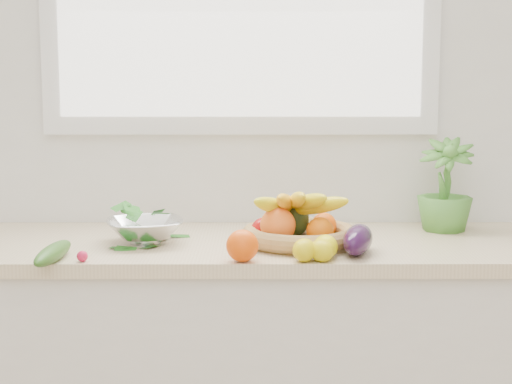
{
  "coord_description": "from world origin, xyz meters",
  "views": [
    {
      "loc": [
        0.04,
        -0.37,
        1.38
      ],
      "look_at": [
        0.05,
        1.93,
        1.05
      ],
      "focal_mm": 55.0,
      "sensor_mm": 36.0,
      "label": 1
    }
  ],
  "objects_px": {
    "apple": "(264,231)",
    "cucumber": "(53,253)",
    "colander_with_spinach": "(145,224)",
    "eggplant": "(358,240)",
    "potted_herb": "(445,187)",
    "fruit_basket": "(299,228)"
  },
  "relations": [
    {
      "from": "apple",
      "to": "cucumber",
      "type": "xyz_separation_m",
      "value": [
        -0.56,
        -0.23,
        -0.02
      ]
    },
    {
      "from": "cucumber",
      "to": "colander_with_spinach",
      "type": "xyz_separation_m",
      "value": [
        0.21,
        0.23,
        0.04
      ]
    },
    {
      "from": "eggplant",
      "to": "cucumber",
      "type": "xyz_separation_m",
      "value": [
        -0.82,
        -0.09,
        -0.02
      ]
    },
    {
      "from": "cucumber",
      "to": "colander_with_spinach",
      "type": "relative_size",
      "value": 0.97
    },
    {
      "from": "eggplant",
      "to": "cucumber",
      "type": "distance_m",
      "value": 0.83
    },
    {
      "from": "potted_herb",
      "to": "colander_with_spinach",
      "type": "bearing_deg",
      "value": -168.01
    },
    {
      "from": "cucumber",
      "to": "colander_with_spinach",
      "type": "bearing_deg",
      "value": 47.88
    },
    {
      "from": "apple",
      "to": "colander_with_spinach",
      "type": "distance_m",
      "value": 0.35
    },
    {
      "from": "apple",
      "to": "cucumber",
      "type": "height_order",
      "value": "apple"
    },
    {
      "from": "apple",
      "to": "fruit_basket",
      "type": "bearing_deg",
      "value": -7.29
    },
    {
      "from": "colander_with_spinach",
      "to": "fruit_basket",
      "type": "bearing_deg",
      "value": -2.28
    },
    {
      "from": "eggplant",
      "to": "colander_with_spinach",
      "type": "relative_size",
      "value": 0.77
    },
    {
      "from": "fruit_basket",
      "to": "colander_with_spinach",
      "type": "height_order",
      "value": "fruit_basket"
    },
    {
      "from": "cucumber",
      "to": "fruit_basket",
      "type": "bearing_deg",
      "value": 18.04
    },
    {
      "from": "fruit_basket",
      "to": "colander_with_spinach",
      "type": "distance_m",
      "value": 0.45
    },
    {
      "from": "cucumber",
      "to": "potted_herb",
      "type": "bearing_deg",
      "value": 20.72
    },
    {
      "from": "eggplant",
      "to": "potted_herb",
      "type": "bearing_deg",
      "value": 46.8
    },
    {
      "from": "apple",
      "to": "potted_herb",
      "type": "xyz_separation_m",
      "value": [
        0.58,
        0.2,
        0.1
      ]
    },
    {
      "from": "colander_with_spinach",
      "to": "potted_herb",
      "type": "bearing_deg",
      "value": 11.99
    },
    {
      "from": "fruit_basket",
      "to": "eggplant",
      "type": "bearing_deg",
      "value": -38.78
    },
    {
      "from": "eggplant",
      "to": "cucumber",
      "type": "height_order",
      "value": "eggplant"
    },
    {
      "from": "eggplant",
      "to": "fruit_basket",
      "type": "relative_size",
      "value": 0.54
    }
  ]
}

